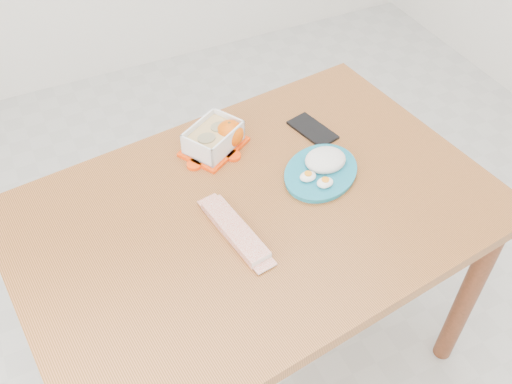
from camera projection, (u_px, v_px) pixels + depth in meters
name	position (u px, v px, depth m)	size (l,w,h in m)	color
ground	(276.00, 298.00, 2.17)	(3.50, 3.50, 0.00)	#B7B7B2
dining_table	(256.00, 232.00, 1.54)	(1.32, 0.96, 0.75)	#A65D2F
food_container	(213.00, 139.00, 1.61)	(0.22, 0.20, 0.07)	#FF3F07
orange_fruit	(230.00, 134.00, 1.62)	(0.08, 0.08, 0.08)	orange
rice_plate	(322.00, 167.00, 1.55)	(0.32, 0.32, 0.06)	teal
candy_bar	(235.00, 230.00, 1.40)	(0.23, 0.06, 0.02)	red
smartphone	(313.00, 130.00, 1.68)	(0.08, 0.15, 0.01)	black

